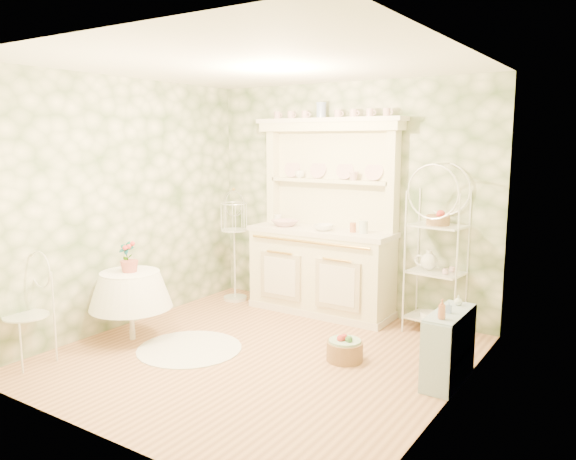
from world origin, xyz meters
The scene contains 22 objects.
floor centered at (0.00, 0.00, 0.00)m, with size 3.60×3.60×0.00m, color tan.
ceiling centered at (0.00, 0.00, 2.70)m, with size 3.60×3.60×0.00m, color white.
wall_left centered at (-1.80, 0.00, 1.35)m, with size 3.60×3.60×0.00m, color beige.
wall_right centered at (1.80, 0.00, 1.35)m, with size 3.60×3.60×0.00m, color beige.
wall_back centered at (0.00, 1.80, 1.35)m, with size 3.60×3.60×0.00m, color beige.
wall_front centered at (0.00, -1.80, 1.35)m, with size 3.60×3.60×0.00m, color beige.
kitchen_dresser centered at (-0.20, 1.52, 1.15)m, with size 1.87×0.61×2.29m, color white.
bakers_rack centered at (1.16, 1.59, 0.91)m, with size 0.57×0.41×1.83m, color white.
side_shelf centered at (1.68, 0.42, 0.28)m, with size 0.24×0.65×0.56m, color #A1B7C4.
round_table centered at (-1.36, -0.35, 0.34)m, with size 0.62×0.62×0.67m, color white.
cafe_chair centered at (-1.68, -1.30, 0.44)m, with size 0.40×0.40×0.88m, color white.
birdcage_stand centered at (-1.39, 1.38, 0.69)m, with size 0.33×0.33×1.38m, color white.
floor_basket centered at (0.73, 0.34, 0.09)m, with size 0.29×0.29×0.19m, color #9B734B.
lace_rug centered at (-0.68, -0.24, 0.00)m, with size 1.03×1.03×0.01m, color white.
bowl_floral centered at (-0.68, 1.46, 1.02)m, with size 0.30×0.30×0.07m, color white.
bowl_white centered at (-0.12, 1.42, 1.02)m, with size 0.23×0.23×0.07m, color white.
cup_left centered at (-0.60, 1.67, 1.61)m, with size 0.11×0.11×0.09m, color white.
cup_right centered at (0.13, 1.66, 1.61)m, with size 0.11×0.11×0.10m, color white.
potted_geranium centered at (-1.40, -0.35, 0.85)m, with size 0.16×0.11×0.30m, color #3F7238.
bottle_amber centered at (1.68, 0.19, 0.68)m, with size 0.06×0.06×0.16m, color #BA6A45.
bottle_blue centered at (1.68, 0.37, 0.65)m, with size 0.04×0.04×0.09m, color #8297C8.
bottle_glass centered at (1.68, 0.64, 0.65)m, with size 0.07×0.07×0.09m, color silver.
Camera 1 is at (3.02, -4.12, 2.03)m, focal length 35.00 mm.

